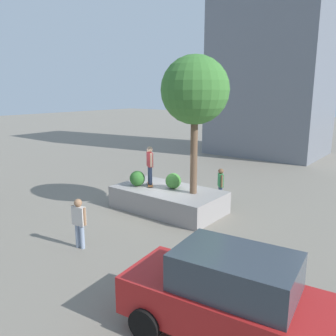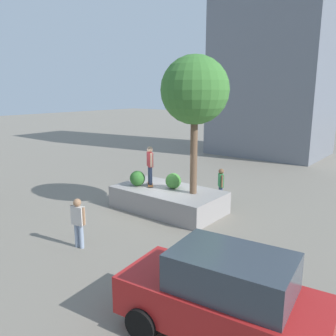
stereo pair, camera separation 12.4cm
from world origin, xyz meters
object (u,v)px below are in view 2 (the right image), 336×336
at_px(plaza_tree, 195,91).
at_px(pedestrian_crossing, 78,220).
at_px(skateboard, 150,184).
at_px(sedan_parked, 224,296).
at_px(bystander_watching, 221,183).
at_px(planter_ledge, 168,199).
at_px(skateboarder, 150,163).

distance_m(plaza_tree, pedestrian_crossing, 6.28).
xyz_separation_m(skateboard, sedan_parked, (-6.66, 5.38, 0.01)).
height_order(plaza_tree, sedan_parked, plaza_tree).
relative_size(plaza_tree, sedan_parked, 1.25).
bearing_deg(sedan_parked, pedestrian_crossing, -8.54).
distance_m(sedan_parked, bystander_watching, 8.83).
xyz_separation_m(planter_ledge, skateboard, (0.94, 0.05, 0.51)).
distance_m(plaza_tree, skateboarder, 3.64).
bearing_deg(plaza_tree, skateboard, 6.20).
bearing_deg(pedestrian_crossing, bystander_watching, -100.21).
xyz_separation_m(planter_ledge, pedestrian_crossing, (-0.03, 4.58, 0.49)).
bearing_deg(skateboard, skateboarder, 0.00).
height_order(planter_ledge, plaza_tree, plaza_tree).
height_order(sedan_parked, pedestrian_crossing, sedan_parked).
bearing_deg(plaza_tree, bystander_watching, -93.03).
bearing_deg(sedan_parked, skateboarder, -38.96).
relative_size(plaza_tree, pedestrian_crossing, 3.27).
height_order(skateboard, skateboarder, skateboarder).
bearing_deg(planter_ledge, skateboard, 3.16).
bearing_deg(skateboard, planter_ledge, -176.84).
distance_m(plaza_tree, bystander_watching, 4.47).
bearing_deg(plaza_tree, sedan_parked, 129.18).
bearing_deg(bystander_watching, planter_ledge, 60.15).
bearing_deg(planter_ledge, plaza_tree, -171.32).
bearing_deg(pedestrian_crossing, sedan_parked, 171.46).
distance_m(plaza_tree, skateboard, 4.46).
relative_size(pedestrian_crossing, bystander_watching, 1.04).
bearing_deg(skateboard, sedan_parked, 141.04).
height_order(plaza_tree, skateboarder, plaza_tree).
bearing_deg(pedestrian_crossing, plaza_tree, -103.15).
xyz_separation_m(planter_ledge, sedan_parked, (-5.72, 5.44, 0.52)).
bearing_deg(pedestrian_crossing, skateboard, -77.88).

